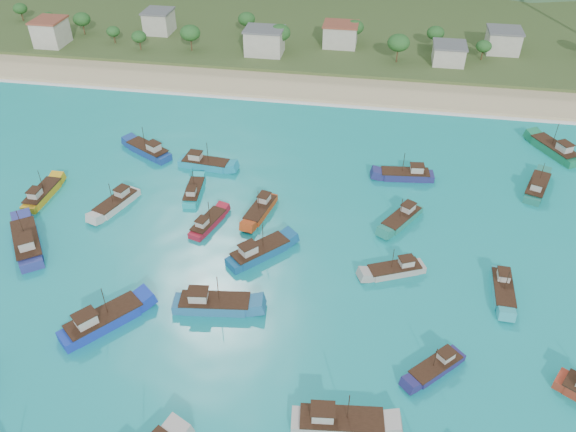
% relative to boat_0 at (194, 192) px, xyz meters
% --- Properties ---
extents(ground, '(600.00, 600.00, 0.00)m').
position_rel_boat_0_xyz_m(ground, '(25.09, -25.61, -0.59)').
color(ground, '#0C8A87').
rests_on(ground, ground).
extents(beach, '(400.00, 18.00, 1.20)m').
position_rel_boat_0_xyz_m(beach, '(25.09, 53.39, -0.59)').
color(beach, beige).
rests_on(beach, ground).
extents(land, '(400.00, 110.00, 2.40)m').
position_rel_boat_0_xyz_m(land, '(25.09, 114.39, -0.59)').
color(land, '#385123').
rests_on(land, ground).
extents(surf_line, '(400.00, 2.50, 0.08)m').
position_rel_boat_0_xyz_m(surf_line, '(25.09, 43.89, -0.59)').
color(surf_line, white).
rests_on(surf_line, ground).
extents(village, '(214.44, 28.44, 7.69)m').
position_rel_boat_0_xyz_m(village, '(35.60, 76.21, 4.23)').
color(village, beige).
rests_on(village, ground).
extents(vegetation, '(275.84, 25.27, 8.21)m').
position_rel_boat_0_xyz_m(vegetation, '(20.01, 77.08, 4.49)').
color(vegetation, '#235623').
rests_on(vegetation, ground).
extents(boat_0, '(3.59, 9.34, 5.39)m').
position_rel_boat_0_xyz_m(boat_0, '(0.00, 0.00, 0.00)').
color(boat_0, '#19AEB5').
rests_on(boat_0, ground).
extents(boat_2, '(11.49, 8.46, 6.68)m').
position_rel_boat_0_xyz_m(boat_2, '(-14.26, 13.26, 0.24)').
color(boat_2, navy).
rests_on(boat_2, ground).
extents(boat_4, '(3.19, 10.34, 6.09)m').
position_rel_boat_0_xyz_m(boat_4, '(-28.39, -5.82, 0.13)').
color(boat_4, gold).
rests_on(boat_4, ground).
extents(boat_5, '(6.13, 10.56, 5.99)m').
position_rel_boat_0_xyz_m(boat_5, '(-13.20, -6.11, 0.11)').
color(boat_5, beige).
rests_on(boat_5, ground).
extents(boat_8, '(10.60, 11.75, 7.24)m').
position_rel_boat_0_xyz_m(boat_8, '(-2.99, -34.40, 0.34)').
color(boat_8, '#1734AD').
rests_on(boat_8, ground).
extents(boat_12, '(3.18, 9.73, 5.69)m').
position_rel_boat_0_xyz_m(boat_12, '(55.31, -17.73, 0.06)').
color(boat_12, '#2EA7B3').
rests_on(boat_12, ground).
extents(boat_13, '(10.16, 10.51, 6.67)m').
position_rel_boat_0_xyz_m(boat_13, '(16.20, -15.53, 0.23)').
color(boat_13, '#125182').
rests_on(boat_13, ground).
extents(boat_16, '(6.76, 11.19, 6.36)m').
position_rel_boat_0_xyz_m(boat_16, '(65.65, 12.53, 0.18)').
color(boat_16, '#1A6F5E').
rests_on(boat_16, ground).
extents(boat_19, '(10.94, 4.25, 6.31)m').
position_rel_boat_0_xyz_m(boat_19, '(40.44, 12.80, 0.17)').
color(boat_19, navy).
rests_on(boat_19, ground).
extents(boat_20, '(5.10, 9.33, 5.29)m').
position_rel_boat_0_xyz_m(boat_20, '(5.45, -9.07, -0.02)').
color(boat_20, maroon).
rests_on(boat_20, ground).
extents(boat_22, '(9.41, 12.22, 7.17)m').
position_rel_boat_0_xyz_m(boat_22, '(71.93, 28.12, 0.33)').
color(boat_22, '#16744B').
rests_on(boat_22, ground).
extents(boat_24, '(9.78, 6.34, 5.58)m').
position_rel_boat_0_xyz_m(boat_24, '(38.81, -15.95, 0.04)').
color(boat_24, '#A59F97').
rests_on(boat_24, ground).
extents(boat_25, '(10.94, 4.09, 6.32)m').
position_rel_boat_0_xyz_m(boat_25, '(-0.77, 10.19, 0.17)').
color(boat_25, '#1890B1').
rests_on(boat_25, ground).
extents(boat_26, '(11.76, 4.63, 6.77)m').
position_rel_boat_0_xyz_m(boat_26, '(32.52, -45.06, 0.25)').
color(boat_26, '#B6AEA5').
rests_on(boat_26, ground).
extents(boat_28, '(4.93, 10.27, 5.84)m').
position_rel_boat_0_xyz_m(boat_28, '(13.92, -3.60, 0.08)').
color(boat_28, '#B73E16').
rests_on(boat_28, ground).
extents(boat_29, '(8.08, 8.03, 5.20)m').
position_rel_boat_0_xyz_m(boat_29, '(44.54, -34.44, -0.03)').
color(boat_29, navy).
rests_on(boat_29, ground).
extents(boat_30, '(10.79, 12.73, 7.67)m').
position_rel_boat_0_xyz_m(boat_30, '(-23.21, -20.06, 0.42)').
color(boat_30, navy).
rests_on(boat_30, ground).
extents(boat_31, '(12.09, 4.90, 6.94)m').
position_rel_boat_0_xyz_m(boat_31, '(11.97, -28.46, 0.28)').
color(boat_31, '#246593').
rests_on(boat_31, ground).
extents(boat_33, '(7.78, 9.99, 5.88)m').
position_rel_boat_0_xyz_m(boat_33, '(39.71, -1.95, 0.09)').
color(boat_33, '#1F7F6C').
rests_on(boat_33, ground).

